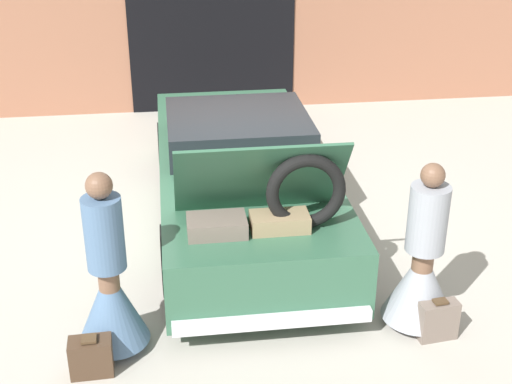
# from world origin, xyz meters

# --- Properties ---
(ground_plane) EXTENTS (40.00, 40.00, 0.00)m
(ground_plane) POSITION_xyz_m (0.00, 0.00, 0.00)
(ground_plane) COLOR #ADA89E
(garage_wall_back) EXTENTS (12.00, 0.14, 2.80)m
(garage_wall_back) POSITION_xyz_m (0.00, 4.30, 1.39)
(garage_wall_back) COLOR #9E664C
(garage_wall_back) RESTS_ON ground_plane
(car) EXTENTS (1.95, 5.01, 1.74)m
(car) POSITION_xyz_m (0.00, -0.01, 0.60)
(car) COLOR #336047
(car) RESTS_ON ground_plane
(person_left) EXTENTS (0.64, 0.64, 1.74)m
(person_left) POSITION_xyz_m (-1.43, -2.31, 0.62)
(person_left) COLOR brown
(person_left) RESTS_ON ground_plane
(person_right) EXTENTS (0.69, 0.69, 1.66)m
(person_right) POSITION_xyz_m (1.43, -2.31, 0.59)
(person_right) COLOR brown
(person_right) RESTS_ON ground_plane
(suitcase_beside_left_person) EXTENTS (0.37, 0.22, 0.37)m
(suitcase_beside_left_person) POSITION_xyz_m (-1.61, -2.66, 0.17)
(suitcase_beside_left_person) COLOR #473323
(suitcase_beside_left_person) RESTS_ON ground_plane
(suitcase_beside_right_person) EXTENTS (0.38, 0.20, 0.41)m
(suitcase_beside_right_person) POSITION_xyz_m (1.53, -2.57, 0.19)
(suitcase_beside_right_person) COLOR #75665B
(suitcase_beside_right_person) RESTS_ON ground_plane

